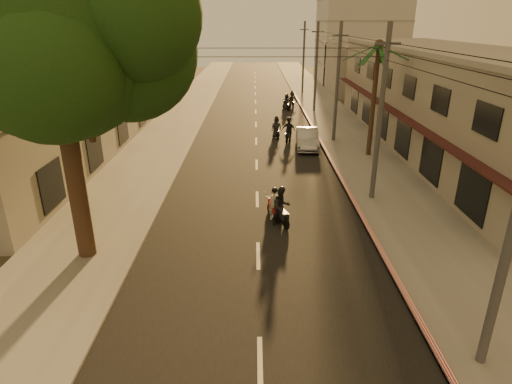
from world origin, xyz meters
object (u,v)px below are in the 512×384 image
scooter_red (274,205)px  scooter_mid_b (289,131)px  palm_tree (379,51)px  scooter_far_c (287,103)px  scooter_far_b (292,100)px  parked_car (307,139)px  scooter_mid_a (281,207)px  scooter_far_a (276,128)px  broadleaf_tree (65,37)px

scooter_red → scooter_mid_b: 14.62m
palm_tree → scooter_far_c: palm_tree is taller
scooter_mid_b → scooter_far_b: 14.49m
scooter_far_c → parked_car: bearing=-107.4°
scooter_mid_a → scooter_far_b: size_ratio=1.03×
scooter_far_a → scooter_far_c: (1.67, 11.72, -0.00)m
broadleaf_tree → scooter_mid_b: 21.49m
scooter_far_a → scooter_far_c: 11.84m
scooter_mid_a → scooter_far_a: 16.14m
scooter_red → parked_car: scooter_red is taller
palm_tree → scooter_far_a: palm_tree is taller
palm_tree → scooter_far_b: size_ratio=4.41×
scooter_mid_a → scooter_red: bearing=101.0°
scooter_mid_a → scooter_mid_b: bearing=65.3°
scooter_far_a → parked_car: bearing=-62.9°
scooter_far_a → scooter_mid_a: bearing=-100.6°
scooter_red → parked_car: bearing=58.9°
scooter_far_c → scooter_mid_a: bearing=-113.9°
parked_car → scooter_far_a: bearing=128.9°
palm_tree → scooter_far_a: 10.32m
scooter_far_a → scooter_far_c: bearing=73.2°
scooter_far_c → scooter_far_b: bearing=46.5°
broadleaf_tree → scooter_mid_a: bearing=20.2°
scooter_far_a → scooter_mid_b: bearing=-58.5°
palm_tree → scooter_mid_a: (-6.89, -11.02, -6.28)m
broadleaf_tree → scooter_far_c: 33.16m
scooter_red → scooter_mid_b: scooter_mid_b is taller
scooter_mid_b → scooter_far_c: 12.83m
broadleaf_tree → scooter_far_b: size_ratio=6.51×
parked_car → scooter_mid_a: bearing=-98.8°
broadleaf_tree → scooter_red: (7.41, 3.38, -7.74)m
scooter_red → broadleaf_tree: bearing=-172.9°
scooter_red → parked_car: 12.92m
palm_tree → scooter_far_b: palm_tree is taller
scooter_far_b → parked_car: scooter_far_b is taller
scooter_mid_a → scooter_far_c: 27.94m
scooter_far_b → parked_car: (-0.19, -16.36, -0.10)m
parked_car → scooter_far_c: (-0.53, 14.76, 0.08)m
palm_tree → scooter_mid_a: palm_tree is taller
scooter_far_b → broadleaf_tree: bearing=-116.5°
scooter_mid_b → scooter_far_c: scooter_mid_b is taller
palm_tree → scooter_mid_a: bearing=-122.0°
scooter_mid_a → scooter_far_a: scooter_mid_a is taller
palm_tree → scooter_red: palm_tree is taller
palm_tree → scooter_far_a: (-6.34, 5.12, -6.33)m
scooter_mid_a → broadleaf_tree: bearing=-179.0°
broadleaf_tree → scooter_far_a: bearing=66.5°
scooter_mid_a → scooter_far_a: bearing=68.9°
palm_tree → scooter_mid_a: 14.43m
scooter_mid_a → parked_car: size_ratio=0.42×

